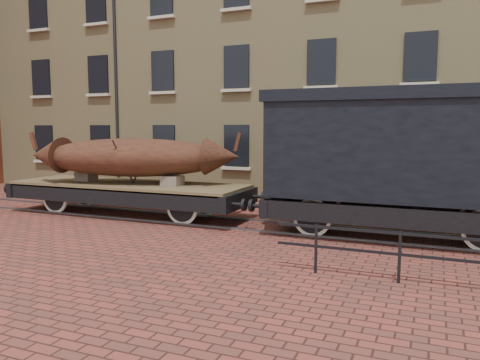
% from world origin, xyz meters
% --- Properties ---
extents(ground, '(90.00, 90.00, 0.00)m').
position_xyz_m(ground, '(0.00, 0.00, 0.00)').
color(ground, brown).
extents(warehouse_cream, '(40.00, 10.19, 14.00)m').
position_xyz_m(warehouse_cream, '(3.00, 9.99, 7.00)').
color(warehouse_cream, tan).
rests_on(warehouse_cream, ground).
extents(rail_track, '(30.00, 1.52, 0.06)m').
position_xyz_m(rail_track, '(0.00, 0.00, 0.03)').
color(rail_track, '#59595E').
rests_on(rail_track, ground).
extents(flatcar_wagon, '(9.21, 2.50, 1.39)m').
position_xyz_m(flatcar_wagon, '(-4.35, 0.00, 0.87)').
color(flatcar_wagon, brown).
rests_on(flatcar_wagon, ground).
extents(iron_boat, '(7.18, 3.56, 1.71)m').
position_xyz_m(iron_boat, '(-4.12, -0.00, 1.96)').
color(iron_boat, '#5A2D19').
rests_on(iron_boat, flatcar_wagon).
extents(goods_van, '(7.61, 2.77, 3.93)m').
position_xyz_m(goods_van, '(4.22, 0.00, 2.47)').
color(goods_van, black).
rests_on(goods_van, ground).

